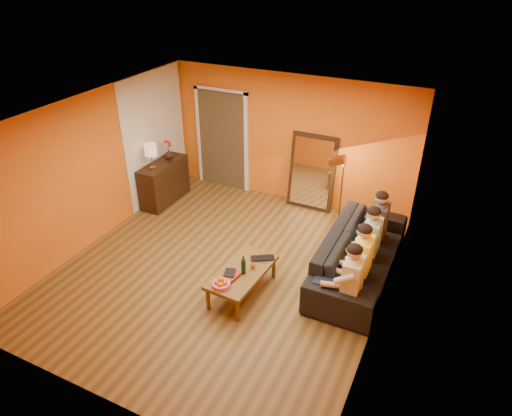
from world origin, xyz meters
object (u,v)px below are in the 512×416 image
at_px(person_mid_left, 362,261).
at_px(person_mid_right, 371,242).
at_px(floor_lamp, 341,195).
at_px(dog, 349,276).
at_px(mirror_frame, 312,172).
at_px(sofa, 359,255).
at_px(tumbler, 253,266).
at_px(laptop, 263,260).
at_px(wine_bottle, 243,265).
at_px(sideboard, 164,182).
at_px(person_far_left, 352,282).
at_px(table_lamp, 151,157).
at_px(person_far_right, 379,225).
at_px(vase, 169,154).
at_px(coffee_table, 242,281).

distance_m(person_mid_left, person_mid_right, 0.55).
height_order(floor_lamp, dog, floor_lamp).
height_order(mirror_frame, sofa, mirror_frame).
xyz_separation_m(tumbler, laptop, (0.06, 0.23, -0.03)).
distance_m(floor_lamp, tumbler, 2.36).
height_order(wine_bottle, laptop, wine_bottle).
relative_size(sideboard, person_far_left, 0.97).
distance_m(mirror_frame, table_lamp, 3.13).
bearing_deg(dog, sofa, 85.79).
bearing_deg(sofa, mirror_frame, 39.03).
xyz_separation_m(person_mid_right, wine_bottle, (-1.55, -1.35, -0.03)).
bearing_deg(person_far_right, wine_bottle, -129.08).
xyz_separation_m(floor_lamp, person_mid_left, (0.81, -1.62, -0.11)).
relative_size(person_far_right, vase, 6.31).
bearing_deg(sofa, person_far_left, -172.59).
bearing_deg(tumbler, coffee_table, -135.00).
xyz_separation_m(floor_lamp, dog, (0.67, -1.65, -0.42)).
bearing_deg(dog, wine_bottle, -153.27).
distance_m(sideboard, dog, 4.39).
bearing_deg(person_mid_left, wine_bottle, -152.53).
relative_size(sideboard, vase, 6.10).
bearing_deg(vase, wine_bottle, -38.08).
height_order(sofa, wine_bottle, sofa).
bearing_deg(mirror_frame, laptop, -86.45).
relative_size(floor_lamp, tumbler, 16.21).
relative_size(coffee_table, person_mid_right, 1.00).
distance_m(sideboard, coffee_table, 3.38).
distance_m(tumbler, vase, 3.58).
distance_m(sideboard, vase, 0.58).
distance_m(dog, laptop, 1.33).
xyz_separation_m(person_far_left, person_mid_right, (0.00, 1.10, 0.00)).
xyz_separation_m(coffee_table, laptop, (0.18, 0.35, 0.22)).
xyz_separation_m(person_far_right, laptop, (-1.42, -1.50, -0.18)).
xyz_separation_m(mirror_frame, person_mid_right, (1.58, -1.69, -0.15)).
relative_size(dog, vase, 3.14).
bearing_deg(person_far_left, person_mid_left, 90.00).
bearing_deg(wine_bottle, vase, 141.92).
distance_m(mirror_frame, person_far_right, 1.95).
height_order(floor_lamp, laptop, floor_lamp).
bearing_deg(person_mid_left, sideboard, 165.15).
distance_m(mirror_frame, person_mid_left, 2.74).
bearing_deg(table_lamp, person_mid_right, -4.04).
relative_size(table_lamp, sofa, 0.19).
distance_m(sofa, coffee_table, 1.90).
bearing_deg(vase, coffee_table, -37.94).
distance_m(table_lamp, coffee_table, 3.33).
relative_size(person_far_left, person_mid_right, 1.00).
bearing_deg(person_mid_right, dog, -104.20).
bearing_deg(coffee_table, person_mid_right, 43.01).
xyz_separation_m(person_far_right, wine_bottle, (-1.55, -1.90, -0.03)).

